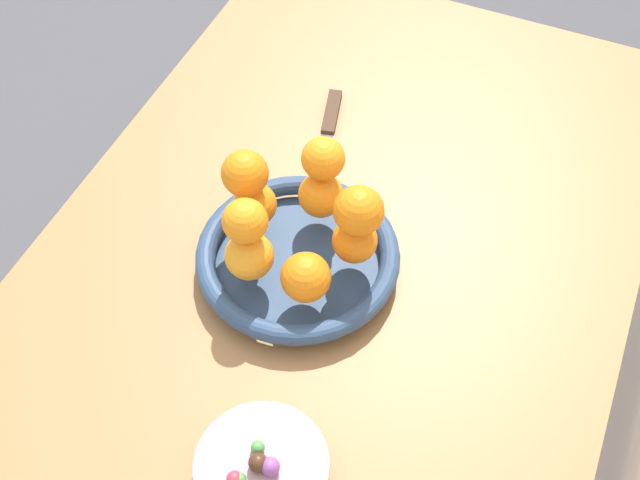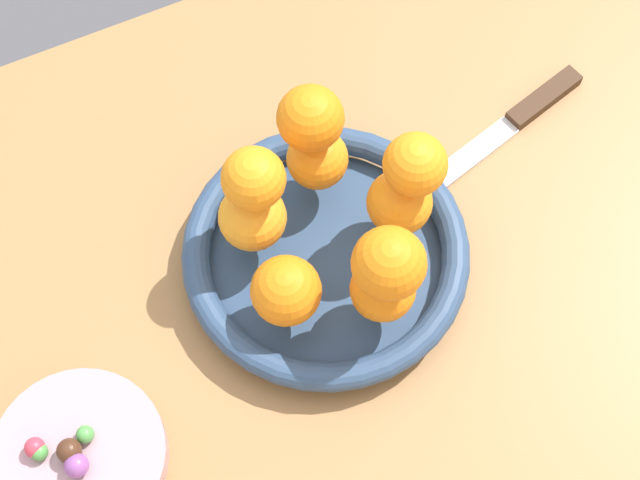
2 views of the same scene
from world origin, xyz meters
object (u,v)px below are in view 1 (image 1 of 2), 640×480
orange_6 (323,159)px  knife (326,143)px  orange_8 (245,173)px  candy_ball_1 (258,463)px  orange_0 (355,241)px  orange_4 (307,278)px  fruit_bowl (298,257)px  orange_5 (359,211)px  candy_ball_2 (235,479)px  candy_ball_0 (239,479)px  dining_table (343,273)px  candy_ball_4 (258,447)px  orange_2 (255,204)px  orange_1 (322,193)px  orange_7 (245,221)px  orange_3 (249,256)px  candy_ball_3 (270,466)px  candy_dish (262,468)px

orange_6 → knife: size_ratio=0.22×
orange_8 → candy_ball_1: 0.34m
orange_0 → orange_4: size_ratio=0.93×
orange_4 → orange_8: (-0.08, -0.12, 0.06)m
fruit_bowl → orange_5: orange_5 is taller
orange_0 → candy_ball_2: size_ratio=3.28×
candy_ball_0 → orange_5: bearing=178.9°
dining_table → orange_5: bearing=35.3°
knife → candy_ball_4: bearing=14.4°
dining_table → candy_ball_0: size_ratio=72.30×
orange_2 → candy_ball_0: orange_2 is taller
orange_1 → orange_8: orange_8 is taller
orange_0 → orange_7: (0.07, -0.11, 0.06)m
candy_ball_0 → candy_ball_4: 0.04m
orange_0 → orange_3: orange_3 is taller
candy_ball_0 → candy_ball_4: size_ratio=0.98×
dining_table → orange_1: bearing=-95.6°
fruit_bowl → orange_2: (-0.02, -0.07, 0.05)m
fruit_bowl → orange_6: size_ratio=4.74×
orange_8 → candy_ball_2: size_ratio=3.40×
dining_table → fruit_bowl: size_ratio=4.17×
orange_3 → orange_5: 0.15m
orange_5 → orange_8: size_ratio=1.04×
candy_ball_3 → orange_4: bearing=-166.4°
orange_0 → orange_7: 0.14m
orange_0 → orange_5: bearing=96.5°
candy_dish → orange_2: orange_2 is taller
orange_5 → candy_ball_0: size_ratio=4.05×
fruit_bowl → candy_ball_4: size_ratio=16.97×
candy_ball_1 → orange_5: bearing=-179.1°
orange_0 → orange_2: size_ratio=1.01×
orange_3 → orange_5: bearing=123.6°
orange_6 → knife: 0.19m
candy_dish → orange_5: size_ratio=2.42×
candy_dish → orange_6: size_ratio=2.68×
orange_8 → candy_ball_1: size_ratio=2.78×
fruit_bowl → candy_ball_0: size_ratio=17.35×
orange_1 → orange_6: bearing=-168.1°
dining_table → orange_3: orange_3 is taller
orange_5 → fruit_bowl: bearing=-73.5°
dining_table → fruit_bowl: (0.07, -0.04, 0.11)m
candy_ball_1 → orange_0: bearing=-178.6°
orange_0 → candy_ball_0: bearing=-0.7°
fruit_bowl → orange_7: orange_7 is taller
orange_2 → orange_8: size_ratio=0.96×
orange_0 → candy_dish: bearing=1.7°
orange_2 → orange_8: 0.06m
fruit_bowl → candy_dish: 0.28m
orange_0 → orange_8: 0.16m
orange_0 → orange_8: orange_8 is taller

